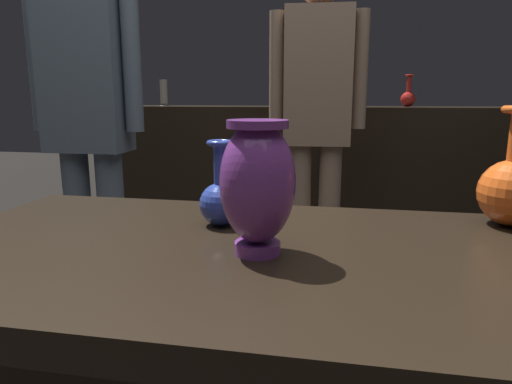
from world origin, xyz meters
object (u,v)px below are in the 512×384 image
Objects in this scene: vase_centerpiece at (258,183)px; visitor_center_back at (317,112)px; shelf_vase_right at (408,97)px; vase_left_accent at (221,198)px; shelf_vase_far_left at (164,93)px; shelf_vase_center at (321,99)px; visitor_near_left at (87,110)px.

visitor_center_back is at bearing 90.02° from vase_centerpiece.
visitor_center_back is at bearing -126.80° from shelf_vase_right.
vase_left_accent is 0.99× the size of shelf_vase_far_left.
visitor_center_back reaches higher than vase_centerpiece.
shelf_vase_right is (0.61, 2.11, 0.19)m from vase_left_accent.
vase_centerpiece is at bearing 85.84° from visitor_center_back.
vase_left_accent is 1.18× the size of shelf_vase_center.
shelf_vase_right is 0.11× the size of visitor_near_left.
shelf_vase_center is 0.59m from visitor_center_back.
shelf_vase_center is (-0.01, 2.17, 0.12)m from vase_centerpiece.
shelf_vase_center is 0.09× the size of visitor_near_left.
vase_centerpiece is 0.13× the size of visitor_near_left.
shelf_vase_far_left reaches higher than vase_centerpiece.
vase_left_accent is 2.29m from shelf_vase_far_left.
shelf_vase_right is at bearing -139.38° from visitor_near_left.
visitor_near_left reaches higher than vase_left_accent.
shelf_vase_far_left is 0.10× the size of visitor_center_back.
vase_left_accent is 2.03m from shelf_vase_center.
shelf_vase_center reaches higher than vase_left_accent.
shelf_vase_right is at bearing 73.80° from vase_left_accent.
shelf_vase_far_left is at bearing 115.25° from vase_centerpiece.
shelf_vase_center is 1.46m from visitor_near_left.
vase_left_accent is 0.10× the size of visitor_center_back.
shelf_vase_far_left is 0.10× the size of visitor_near_left.
visitor_near_left reaches higher than shelf_vase_center.
shelf_vase_right reaches higher than vase_centerpiece.
visitor_center_back reaches higher than shelf_vase_center.
visitor_near_left reaches higher than vase_centerpiece.
shelf_vase_right reaches higher than shelf_vase_center.
shelf_vase_far_left is at bearing -178.70° from shelf_vase_right.
shelf_vase_far_left is (-1.05, 2.23, 0.15)m from vase_centerpiece.
shelf_vase_center is 0.09× the size of visitor_center_back.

